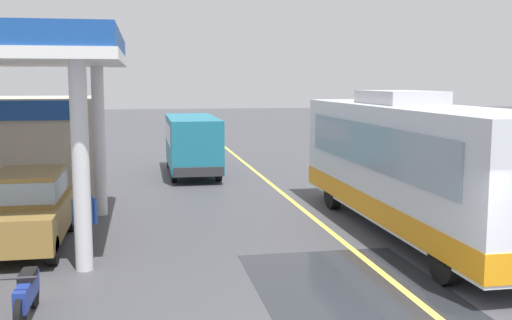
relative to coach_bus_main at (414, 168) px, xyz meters
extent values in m
plane|color=#424247|center=(-2.06, 13.18, -1.72)|extent=(120.00, 120.00, 0.00)
cube|color=#D8CC4C|center=(-2.06, 8.18, -1.72)|extent=(0.16, 50.00, 0.01)
cube|color=#26282D|center=(-3.00, -4.13, -1.72)|extent=(3.64, 5.74, 0.01)
cube|color=silver|center=(0.00, 0.01, 0.16)|extent=(2.50, 11.00, 2.90)
cube|color=orange|center=(0.00, 0.01, -0.94)|extent=(2.54, 11.04, 0.56)
cube|color=#8C9EAD|center=(-1.27, 0.01, 0.61)|extent=(0.06, 9.35, 1.10)
cube|color=#8C9EAD|center=(1.27, 0.01, 0.61)|extent=(0.06, 9.35, 1.10)
cube|color=#B2B2B7|center=(0.00, 1.01, 1.79)|extent=(1.60, 2.80, 0.36)
cylinder|color=black|center=(-1.10, -3.89, -1.22)|extent=(0.30, 1.00, 1.00)
cylinder|color=black|center=(-1.10, 3.31, -1.22)|extent=(0.30, 1.00, 1.00)
cylinder|color=black|center=(1.10, 3.31, -1.22)|extent=(0.30, 1.00, 1.00)
cylinder|color=silver|center=(-8.14, -1.69, 0.58)|extent=(0.36, 0.36, 4.60)
cylinder|color=silver|center=(-8.14, 3.71, 0.58)|extent=(0.36, 0.36, 4.60)
cube|color=olive|center=(-9.59, 0.28, -1.00)|extent=(1.70, 4.20, 0.80)
cube|color=olive|center=(-9.59, 0.48, -0.25)|extent=(1.50, 2.31, 0.70)
cube|color=#8C9EAD|center=(-9.59, 0.48, -0.25)|extent=(1.53, 2.35, 0.49)
cylinder|color=black|center=(-8.84, -1.22, -1.40)|extent=(0.20, 0.64, 0.64)
cylinder|color=black|center=(-10.34, 1.78, -1.40)|extent=(0.20, 0.64, 0.64)
cylinder|color=black|center=(-8.84, 1.78, -1.40)|extent=(0.20, 0.64, 0.64)
cube|color=teal|center=(-4.84, 11.18, -0.33)|extent=(2.00, 6.00, 2.10)
cube|color=#8C9EAD|center=(-4.84, 11.18, 0.07)|extent=(2.04, 5.10, 0.80)
cube|color=#2D2D33|center=(-4.84, 8.13, -1.18)|extent=(1.90, 0.16, 0.36)
cylinder|color=black|center=(-5.72, 9.18, -1.34)|extent=(0.22, 0.76, 0.76)
cylinder|color=black|center=(-3.96, 9.18, -1.34)|extent=(0.22, 0.76, 0.76)
cylinder|color=black|center=(-5.72, 13.18, -1.34)|extent=(0.22, 0.76, 0.76)
cylinder|color=black|center=(-3.96, 13.18, -1.34)|extent=(0.22, 0.76, 0.76)
cylinder|color=black|center=(-8.82, -4.91, -1.42)|extent=(0.10, 0.60, 0.60)
cylinder|color=black|center=(-8.82, -3.71, -1.42)|extent=(0.10, 0.60, 0.60)
cube|color=navy|center=(-8.82, -4.31, -1.22)|extent=(0.20, 1.30, 0.36)
cube|color=black|center=(-8.82, -4.16, -1.00)|extent=(0.24, 0.60, 0.12)
cylinder|color=#2D2D33|center=(-8.82, -4.86, -0.82)|extent=(0.55, 0.04, 0.04)
cylinder|color=#33333F|center=(-8.27, -0.86, -1.31)|extent=(0.14, 0.14, 0.82)
cylinder|color=#33333F|center=(-8.09, -0.86, -1.31)|extent=(0.14, 0.14, 0.82)
cube|color=#3359B2|center=(-8.18, -0.86, -0.60)|extent=(0.36, 0.22, 0.60)
sphere|color=tan|center=(-8.18, -0.86, -0.17)|extent=(0.22, 0.22, 0.22)
cylinder|color=#3359B2|center=(-8.41, -0.86, -0.65)|extent=(0.09, 0.09, 0.58)
cylinder|color=#3359B2|center=(-7.95, -0.86, -0.65)|extent=(0.09, 0.09, 0.58)
cylinder|color=#33333F|center=(-10.49, 1.84, -1.31)|extent=(0.14, 0.14, 0.82)
cylinder|color=#BF3333|center=(-10.35, 1.84, -0.65)|extent=(0.09, 0.09, 0.58)
camera|label=1|loc=(-6.85, -14.49, 2.22)|focal=42.50mm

